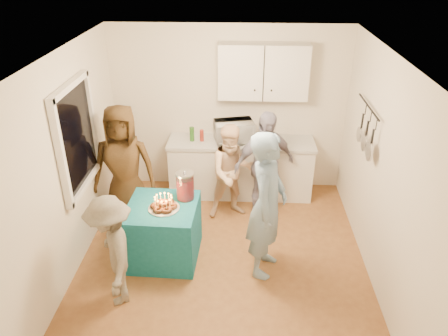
{
  "coord_description": "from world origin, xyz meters",
  "views": [
    {
      "loc": [
        0.22,
        -4.39,
        3.65
      ],
      "look_at": [
        0.0,
        0.35,
        1.15
      ],
      "focal_mm": 35.0,
      "sensor_mm": 36.0,
      "label": 1
    }
  ],
  "objects_px": {
    "punch_jar": "(185,187)",
    "woman_back_right": "(264,165)",
    "party_table": "(164,232)",
    "woman_back_left": "(124,167)",
    "man_birthday": "(267,206)",
    "child_near_left": "(112,252)",
    "counter": "(241,169)",
    "microwave": "(234,131)",
    "woman_back_center": "(233,172)"
  },
  "relations": [
    {
      "from": "man_birthday",
      "to": "woman_back_left",
      "type": "bearing_deg",
      "value": 78.15
    },
    {
      "from": "punch_jar",
      "to": "woman_back_left",
      "type": "relative_size",
      "value": 0.19
    },
    {
      "from": "man_birthday",
      "to": "child_near_left",
      "type": "bearing_deg",
      "value": 123.95
    },
    {
      "from": "woman_back_right",
      "to": "man_birthday",
      "type": "bearing_deg",
      "value": -117.19
    },
    {
      "from": "party_table",
      "to": "woman_back_left",
      "type": "height_order",
      "value": "woman_back_left"
    },
    {
      "from": "man_birthday",
      "to": "woman_back_center",
      "type": "xyz_separation_m",
      "value": [
        -0.43,
        1.18,
        -0.21
      ]
    },
    {
      "from": "punch_jar",
      "to": "woman_back_right",
      "type": "xyz_separation_m",
      "value": [
        1.02,
        0.88,
        -0.13
      ]
    },
    {
      "from": "party_table",
      "to": "woman_back_center",
      "type": "relative_size",
      "value": 0.6
    },
    {
      "from": "microwave",
      "to": "woman_back_center",
      "type": "distance_m",
      "value": 0.73
    },
    {
      "from": "woman_back_center",
      "to": "woman_back_right",
      "type": "xyz_separation_m",
      "value": [
        0.45,
        0.07,
        0.09
      ]
    },
    {
      "from": "counter",
      "to": "woman_back_right",
      "type": "distance_m",
      "value": 0.75
    },
    {
      "from": "counter",
      "to": "punch_jar",
      "type": "height_order",
      "value": "punch_jar"
    },
    {
      "from": "counter",
      "to": "woman_back_center",
      "type": "relative_size",
      "value": 1.55
    },
    {
      "from": "woman_back_right",
      "to": "child_near_left",
      "type": "xyz_separation_m",
      "value": [
        -1.7,
        -1.85,
        -0.13
      ]
    },
    {
      "from": "counter",
      "to": "woman_back_left",
      "type": "height_order",
      "value": "woman_back_left"
    },
    {
      "from": "man_birthday",
      "to": "woman_back_right",
      "type": "bearing_deg",
      "value": 13.4
    },
    {
      "from": "microwave",
      "to": "child_near_left",
      "type": "height_order",
      "value": "child_near_left"
    },
    {
      "from": "man_birthday",
      "to": "child_near_left",
      "type": "distance_m",
      "value": 1.8
    },
    {
      "from": "microwave",
      "to": "woman_back_center",
      "type": "height_order",
      "value": "woman_back_center"
    },
    {
      "from": "microwave",
      "to": "man_birthday",
      "type": "xyz_separation_m",
      "value": [
        0.43,
        -1.82,
        -0.15
      ]
    },
    {
      "from": "woman_back_left",
      "to": "woman_back_right",
      "type": "xyz_separation_m",
      "value": [
        1.93,
        0.32,
        -0.08
      ]
    },
    {
      "from": "microwave",
      "to": "woman_back_center",
      "type": "relative_size",
      "value": 0.4
    },
    {
      "from": "punch_jar",
      "to": "woman_back_center",
      "type": "height_order",
      "value": "woman_back_center"
    },
    {
      "from": "punch_jar",
      "to": "woman_back_right",
      "type": "relative_size",
      "value": 0.21
    },
    {
      "from": "woman_back_left",
      "to": "woman_back_center",
      "type": "distance_m",
      "value": 1.51
    },
    {
      "from": "microwave",
      "to": "woman_back_right",
      "type": "bearing_deg",
      "value": -65.11
    },
    {
      "from": "party_table",
      "to": "woman_back_left",
      "type": "xyz_separation_m",
      "value": [
        -0.64,
        0.76,
        0.5
      ]
    },
    {
      "from": "counter",
      "to": "woman_back_center",
      "type": "height_order",
      "value": "woman_back_center"
    },
    {
      "from": "party_table",
      "to": "woman_back_center",
      "type": "distance_m",
      "value": 1.35
    },
    {
      "from": "party_table",
      "to": "woman_back_right",
      "type": "relative_size",
      "value": 0.53
    },
    {
      "from": "woman_back_center",
      "to": "counter",
      "type": "bearing_deg",
      "value": 65.17
    },
    {
      "from": "woman_back_right",
      "to": "woman_back_left",
      "type": "bearing_deg",
      "value": 162.98
    },
    {
      "from": "party_table",
      "to": "child_near_left",
      "type": "height_order",
      "value": "child_near_left"
    },
    {
      "from": "woman_back_left",
      "to": "woman_back_right",
      "type": "distance_m",
      "value": 1.96
    },
    {
      "from": "man_birthday",
      "to": "woman_back_right",
      "type": "xyz_separation_m",
      "value": [
        0.02,
        1.25,
        -0.12
      ]
    },
    {
      "from": "counter",
      "to": "microwave",
      "type": "distance_m",
      "value": 0.65
    },
    {
      "from": "microwave",
      "to": "woman_back_right",
      "type": "height_order",
      "value": "woman_back_right"
    },
    {
      "from": "counter",
      "to": "microwave",
      "type": "height_order",
      "value": "microwave"
    },
    {
      "from": "counter",
      "to": "man_birthday",
      "type": "height_order",
      "value": "man_birthday"
    },
    {
      "from": "microwave",
      "to": "child_near_left",
      "type": "distance_m",
      "value": 2.75
    },
    {
      "from": "party_table",
      "to": "woman_back_left",
      "type": "bearing_deg",
      "value": 130.0
    },
    {
      "from": "woman_back_left",
      "to": "microwave",
      "type": "bearing_deg",
      "value": 27.44
    },
    {
      "from": "microwave",
      "to": "child_near_left",
      "type": "xyz_separation_m",
      "value": [
        -1.25,
        -2.42,
        -0.4
      ]
    },
    {
      "from": "punch_jar",
      "to": "woman_back_center",
      "type": "xyz_separation_m",
      "value": [
        0.57,
        0.81,
        -0.22
      ]
    },
    {
      "from": "party_table",
      "to": "woman_back_left",
      "type": "relative_size",
      "value": 0.48
    },
    {
      "from": "counter",
      "to": "party_table",
      "type": "xyz_separation_m",
      "value": [
        -0.95,
        -1.64,
        -0.05
      ]
    },
    {
      "from": "party_table",
      "to": "punch_jar",
      "type": "distance_m",
      "value": 0.64
    },
    {
      "from": "microwave",
      "to": "punch_jar",
      "type": "height_order",
      "value": "microwave"
    },
    {
      "from": "counter",
      "to": "child_near_left",
      "type": "distance_m",
      "value": 2.78
    },
    {
      "from": "woman_back_left",
      "to": "woman_back_center",
      "type": "relative_size",
      "value": 1.24
    }
  ]
}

